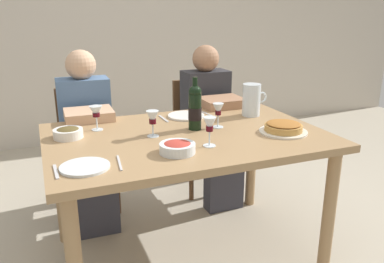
{
  "coord_description": "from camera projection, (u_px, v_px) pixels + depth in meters",
  "views": [
    {
      "loc": [
        -0.74,
        -1.93,
        1.42
      ],
      "look_at": [
        0.02,
        -0.04,
        0.78
      ],
      "focal_mm": 36.95,
      "sensor_mm": 36.0,
      "label": 1
    }
  ],
  "objects": [
    {
      "name": "ground_plane",
      "position": [
        187.0,
        253.0,
        2.39
      ],
      "size": [
        8.0,
        8.0,
        0.0
      ],
      "primitive_type": "plane",
      "color": "#B2A893"
    },
    {
      "name": "back_wall",
      "position": [
        103.0,
        10.0,
        4.13
      ],
      "size": [
        8.0,
        0.1,
        2.8
      ],
      "primitive_type": "cube",
      "color": "beige",
      "rests_on": "ground"
    },
    {
      "name": "dining_table",
      "position": [
        187.0,
        150.0,
        2.19
      ],
      "size": [
        1.5,
        1.0,
        0.76
      ],
      "color": "#9E7A51",
      "rests_on": "ground"
    },
    {
      "name": "wine_bottle",
      "position": [
        195.0,
        107.0,
        2.21
      ],
      "size": [
        0.07,
        0.07,
        0.3
      ],
      "color": "black",
      "rests_on": "dining_table"
    },
    {
      "name": "water_pitcher",
      "position": [
        251.0,
        102.0,
        2.51
      ],
      "size": [
        0.17,
        0.11,
        0.2
      ],
      "color": "silver",
      "rests_on": "dining_table"
    },
    {
      "name": "baked_tart",
      "position": [
        283.0,
        128.0,
        2.18
      ],
      "size": [
        0.27,
        0.27,
        0.06
      ],
      "color": "silver",
      "rests_on": "dining_table"
    },
    {
      "name": "salad_bowl",
      "position": [
        177.0,
        147.0,
        1.87
      ],
      "size": [
        0.17,
        0.17,
        0.06
      ],
      "color": "silver",
      "rests_on": "dining_table"
    },
    {
      "name": "olive_bowl",
      "position": [
        68.0,
        133.0,
        2.09
      ],
      "size": [
        0.15,
        0.15,
        0.06
      ],
      "color": "white",
      "rests_on": "dining_table"
    },
    {
      "name": "wine_glass_left_diner",
      "position": [
        96.0,
        113.0,
        2.2
      ],
      "size": [
        0.07,
        0.07,
        0.14
      ],
      "color": "silver",
      "rests_on": "dining_table"
    },
    {
      "name": "wine_glass_right_diner",
      "position": [
        218.0,
        111.0,
        2.25
      ],
      "size": [
        0.06,
        0.06,
        0.14
      ],
      "color": "silver",
      "rests_on": "dining_table"
    },
    {
      "name": "wine_glass_centre",
      "position": [
        153.0,
        119.0,
        2.09
      ],
      "size": [
        0.07,
        0.07,
        0.14
      ],
      "color": "silver",
      "rests_on": "dining_table"
    },
    {
      "name": "wine_glass_spare",
      "position": [
        210.0,
        126.0,
        1.94
      ],
      "size": [
        0.07,
        0.07,
        0.15
      ],
      "color": "silver",
      "rests_on": "dining_table"
    },
    {
      "name": "dinner_plate_left_setting",
      "position": [
        186.0,
        116.0,
        2.5
      ],
      "size": [
        0.23,
        0.23,
        0.01
      ],
      "primitive_type": "cylinder",
      "color": "white",
      "rests_on": "dining_table"
    },
    {
      "name": "dinner_plate_right_setting",
      "position": [
        85.0,
        167.0,
        1.7
      ],
      "size": [
        0.22,
        0.22,
        0.01
      ],
      "primitive_type": "cylinder",
      "color": "silver",
      "rests_on": "dining_table"
    },
    {
      "name": "fork_left_setting",
      "position": [
        164.0,
        119.0,
        2.45
      ],
      "size": [
        0.02,
        0.16,
        0.0
      ],
      "primitive_type": "cube",
      "rotation": [
        0.0,
        0.0,
        1.6
      ],
      "color": "silver",
      "rests_on": "dining_table"
    },
    {
      "name": "knife_left_setting",
      "position": [
        208.0,
        114.0,
        2.55
      ],
      "size": [
        0.04,
        0.18,
        0.0
      ],
      "primitive_type": "cube",
      "rotation": [
        0.0,
        0.0,
        1.71
      ],
      "color": "silver",
      "rests_on": "dining_table"
    },
    {
      "name": "knife_right_setting",
      "position": [
        119.0,
        163.0,
        1.75
      ],
      "size": [
        0.03,
        0.18,
        0.0
      ],
      "primitive_type": "cube",
      "rotation": [
        0.0,
        0.0,
        1.46
      ],
      "color": "silver",
      "rests_on": "dining_table"
    },
    {
      "name": "spoon_right_setting",
      "position": [
        56.0,
        172.0,
        1.66
      ],
      "size": [
        0.02,
        0.16,
        0.0
      ],
      "primitive_type": "cube",
      "rotation": [
        0.0,
        0.0,
        1.59
      ],
      "color": "silver",
      "rests_on": "dining_table"
    },
    {
      "name": "chair_left",
      "position": [
        85.0,
        140.0,
        2.88
      ],
      "size": [
        0.41,
        0.41,
        0.87
      ],
      "rotation": [
        0.0,
        0.0,
        3.12
      ],
      "color": "brown",
      "rests_on": "ground"
    },
    {
      "name": "diner_left",
      "position": [
        88.0,
        134.0,
        2.63
      ],
      "size": [
        0.34,
        0.51,
        1.16
      ],
      "rotation": [
        0.0,
        0.0,
        3.12
      ],
      "color": "#4C6B93",
      "rests_on": "ground"
    },
    {
      "name": "chair_right",
      "position": [
        199.0,
        127.0,
        3.19
      ],
      "size": [
        0.41,
        0.41,
        0.87
      ],
      "rotation": [
        0.0,
        0.0,
        3.16
      ],
      "color": "brown",
      "rests_on": "ground"
    },
    {
      "name": "diner_right",
      "position": [
        211.0,
        120.0,
        2.95
      ],
      "size": [
        0.34,
        0.5,
        1.16
      ],
      "rotation": [
        0.0,
        0.0,
        3.16
      ],
      "color": "#2D2D33",
      "rests_on": "ground"
    }
  ]
}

